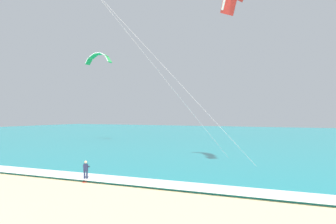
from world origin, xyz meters
name	(u,v)px	position (x,y,z in m)	size (l,w,h in m)	color
sea	(254,137)	(0.00, 72.85, 0.10)	(200.00, 120.00, 0.20)	teal
surf_foam	(83,176)	(0.00, 13.85, 0.22)	(200.00, 2.79, 0.04)	white
surfboard	(86,181)	(1.06, 12.95, 0.03)	(1.00, 1.45, 0.09)	#E04C38
kitesurfer	(86,170)	(1.05, 12.97, 0.94)	(0.66, 0.66, 1.69)	#191E38
kite_distant	(99,57)	(-19.75, 42.38, 15.25)	(5.54, 1.61, 1.96)	green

